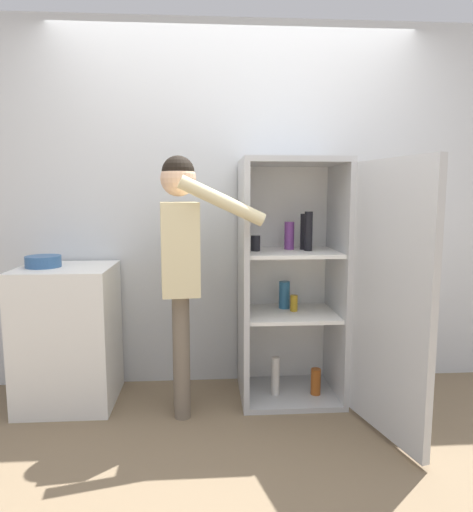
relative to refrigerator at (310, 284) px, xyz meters
The scene contains 6 objects.
ground_plane 1.07m from the refrigerator, 129.58° to the right, with size 12.00×12.00×0.00m, color #7A664C.
wall_back 0.79m from the refrigerator, 137.29° to the left, with size 7.00×0.06×2.55m.
refrigerator is the anchor object (origin of this frame).
person 0.85m from the refrigerator, behind, with size 0.64×0.52×1.59m.
counter 1.60m from the refrigerator, behind, with size 0.59×0.56×0.91m.
bowl 1.71m from the refrigerator, behind, with size 0.22×0.22×0.07m.
Camera 1 is at (-0.21, -2.29, 1.36)m, focal length 32.00 mm.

